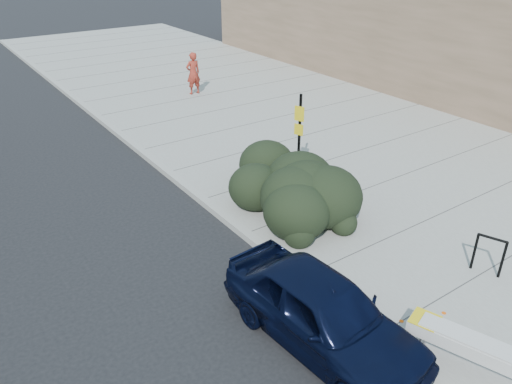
% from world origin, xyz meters
% --- Properties ---
extents(ground, '(120.00, 120.00, 0.00)m').
position_xyz_m(ground, '(0.00, 0.00, 0.00)').
color(ground, black).
rests_on(ground, ground).
extents(sidewalk_near, '(11.20, 50.00, 0.15)m').
position_xyz_m(sidewalk_near, '(5.60, 5.00, 0.07)').
color(sidewalk_near, gray).
rests_on(sidewalk_near, ground).
extents(curb_near, '(0.22, 50.00, 0.17)m').
position_xyz_m(curb_near, '(0.00, 5.00, 0.08)').
color(curb_near, '#9E9E99').
rests_on(curb_near, ground).
extents(bench, '(1.09, 2.18, 0.65)m').
position_xyz_m(bench, '(0.60, -3.41, 0.66)').
color(bench, gray).
rests_on(bench, sidewalk_near).
extents(bike_rack, '(0.24, 0.55, 0.85)m').
position_xyz_m(bike_rack, '(3.11, -2.00, 0.66)').
color(bike_rack, black).
rests_on(bike_rack, sidewalk_near).
extents(sign_post, '(0.14, 0.27, 2.44)m').
position_xyz_m(sign_post, '(2.70, 3.50, 1.54)').
color(sign_post, black).
rests_on(sign_post, sidewalk_near).
extents(hedge, '(3.31, 4.61, 1.56)m').
position_xyz_m(hedge, '(1.61, 2.75, 0.93)').
color(hedge, black).
rests_on(hedge, sidewalk_near).
extents(sedan_navy, '(1.87, 4.02, 1.33)m').
position_xyz_m(sedan_navy, '(-0.80, -1.43, 0.67)').
color(sedan_navy, black).
rests_on(sedan_navy, ground).
extents(pedestrian, '(0.64, 0.42, 1.74)m').
position_xyz_m(pedestrian, '(4.36, 12.48, 1.02)').
color(pedestrian, maroon).
rests_on(pedestrian, sidewalk_near).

